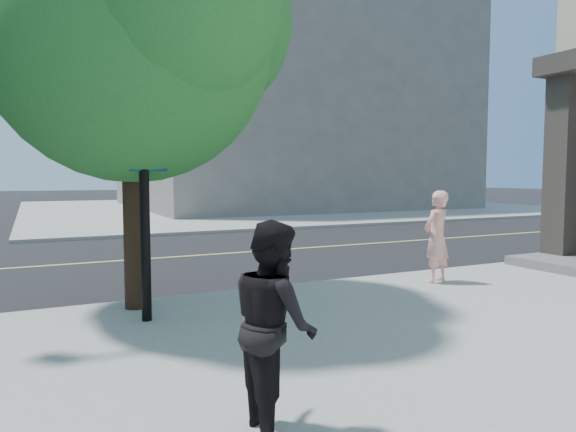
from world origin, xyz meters
TOP-DOWN VIEW (x-y plane):
  - ground at (0.00, 0.00)m, footprint 140.00×140.00m
  - road_ew at (0.00, 4.50)m, footprint 140.00×9.00m
  - sidewalk_ne at (13.50, 21.50)m, footprint 29.00×25.00m
  - filler_ne at (14.00, 22.00)m, footprint 18.00×16.00m
  - man_on_phone at (5.84, -0.98)m, footprint 0.66×0.53m
  - pedestrian at (1.16, -4.49)m, footprint 0.63×0.78m
  - street_tree at (0.99, -0.49)m, footprint 4.78×4.34m

SIDE VIEW (x-z plane):
  - ground at x=0.00m, z-range 0.00..0.00m
  - road_ew at x=0.00m, z-range 0.00..0.01m
  - sidewalk_ne at x=13.50m, z-range 0.00..0.12m
  - pedestrian at x=1.16m, z-range 0.12..1.64m
  - man_on_phone at x=5.84m, z-range 0.12..1.70m
  - street_tree at x=0.99m, z-range 1.04..7.38m
  - filler_ne at x=14.00m, z-range 0.12..14.12m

